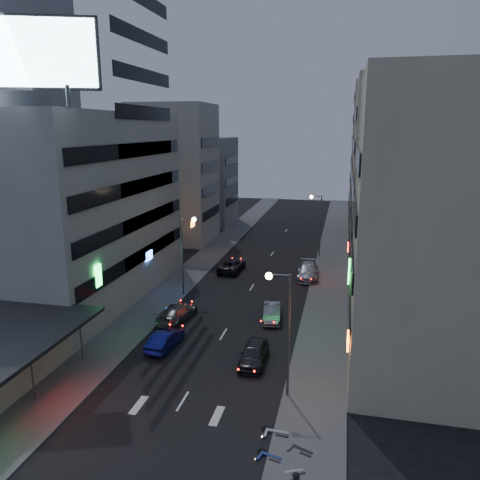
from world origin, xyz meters
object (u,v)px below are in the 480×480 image
(road_car_blue, at_px, (165,340))
(scooter_blue, at_px, (283,449))
(scooter_black_b, at_px, (314,444))
(parked_car_right_near, at_px, (254,353))
(parked_car_right_far, at_px, (308,271))
(scooter_silver_a, at_px, (303,459))
(scooter_silver_b, at_px, (290,423))
(road_car_silver, at_px, (177,312))
(parked_car_right_mid, at_px, (272,313))
(parked_car_left, at_px, (232,265))

(road_car_blue, xyz_separation_m, scooter_blue, (10.55, -10.48, -0.04))
(scooter_blue, distance_m, scooter_black_b, 1.70)
(parked_car_right_near, distance_m, scooter_blue, 10.25)
(parked_car_right_far, bearing_deg, scooter_silver_a, -89.14)
(parked_car_right_near, relative_size, scooter_silver_b, 2.26)
(road_car_blue, relative_size, road_car_silver, 0.83)
(scooter_blue, height_order, scooter_black_b, same)
(road_car_silver, distance_m, scooter_silver_a, 20.59)
(parked_car_right_near, xyz_separation_m, parked_car_right_far, (2.21, 20.69, 0.07))
(parked_car_right_mid, bearing_deg, parked_car_left, 109.95)
(parked_car_left, bearing_deg, scooter_blue, 110.62)
(parked_car_right_far, distance_m, road_car_blue, 21.95)
(road_car_silver, relative_size, scooter_blue, 2.89)
(scooter_silver_b, bearing_deg, scooter_silver_a, -156.38)
(scooter_silver_b, bearing_deg, scooter_blue, -178.65)
(road_car_silver, bearing_deg, scooter_silver_a, 135.63)
(road_car_blue, distance_m, scooter_black_b, 15.51)
(parked_car_right_near, relative_size, parked_car_left, 0.84)
(parked_car_right_far, height_order, scooter_black_b, parked_car_right_far)
(parked_car_right_mid, bearing_deg, scooter_silver_b, -84.97)
(road_car_silver, xyz_separation_m, scooter_blue, (11.56, -15.76, -0.08))
(parked_car_left, distance_m, road_car_blue, 20.63)
(scooter_black_b, bearing_deg, parked_car_right_far, 27.51)
(road_car_silver, distance_m, scooter_silver_b, 17.91)
(scooter_black_b, relative_size, scooter_silver_b, 0.91)
(scooter_blue, relative_size, scooter_silver_b, 0.91)
(parked_car_left, bearing_deg, scooter_silver_a, 112.06)
(parked_car_right_mid, bearing_deg, road_car_blue, -142.30)
(parked_car_left, relative_size, road_car_blue, 1.24)
(parked_car_left, xyz_separation_m, road_car_silver, (-1.26, -15.34, 0.01))
(parked_car_left, bearing_deg, parked_car_right_mid, 119.66)
(parked_car_right_mid, height_order, scooter_black_b, parked_car_right_mid)
(scooter_blue, bearing_deg, scooter_silver_a, -100.91)
(parked_car_left, bearing_deg, road_car_blue, 91.60)
(road_car_silver, height_order, scooter_silver_a, road_car_silver)
(parked_car_right_far, relative_size, scooter_silver_b, 2.89)
(parked_car_right_far, relative_size, scooter_silver_a, 3.48)
(scooter_blue, height_order, scooter_silver_b, scooter_silver_b)
(parked_car_right_near, distance_m, scooter_black_b, 10.19)
(parked_car_right_far, height_order, scooter_blue, parked_car_right_far)
(parked_car_right_near, distance_m, scooter_silver_b, 8.28)
(road_car_blue, xyz_separation_m, scooter_silver_a, (11.61, -10.99, -0.09))
(parked_car_right_near, relative_size, road_car_silver, 0.87)
(scooter_blue, bearing_deg, road_car_blue, 59.83)
(parked_car_left, height_order, scooter_blue, parked_car_left)
(parked_car_right_far, xyz_separation_m, road_car_blue, (-9.34, -19.86, -0.12))
(parked_car_right_far, xyz_separation_m, scooter_blue, (1.21, -30.35, -0.16))
(parked_car_right_near, bearing_deg, scooter_silver_a, -66.60)
(parked_car_left, bearing_deg, parked_car_right_near, 110.08)
(parked_car_right_mid, height_order, road_car_silver, road_car_silver)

